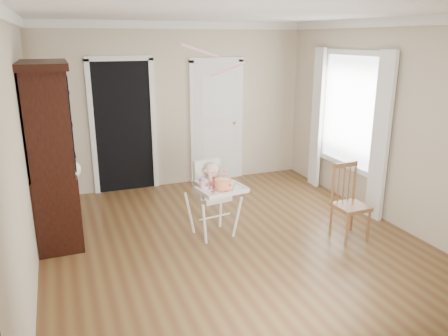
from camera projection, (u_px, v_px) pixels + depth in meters
name	position (u px, v px, depth m)	size (l,w,h in m)	color
floor	(233.00, 242.00, 5.43)	(5.00, 5.00, 0.00)	brown
ceiling	(234.00, 13.00, 4.66)	(5.00, 5.00, 0.00)	white
wall_back	(177.00, 106.00, 7.28)	(4.50, 4.50, 0.00)	beige
wall_left	(21.00, 154.00, 4.27)	(5.00, 5.00, 0.00)	beige
wall_right	(389.00, 123.00, 5.82)	(5.00, 5.00, 0.00)	beige
crown_molding	(234.00, 19.00, 4.68)	(4.50, 5.00, 0.12)	white
doorway	(123.00, 124.00, 7.03)	(1.06, 0.05, 2.22)	black
closet_door	(217.00, 123.00, 7.60)	(0.96, 0.09, 2.13)	white
window_right	(348.00, 118.00, 6.53)	(0.13, 1.84, 2.30)	white
high_chair	(213.00, 190.00, 5.47)	(0.65, 0.77, 0.99)	white
baby	(212.00, 180.00, 5.45)	(0.30, 0.22, 0.41)	beige
cake	(224.00, 184.00, 5.26)	(0.27, 0.27, 0.13)	silver
sippy_cup	(203.00, 184.00, 5.22)	(0.08, 0.08, 0.19)	pink
china_cabinet	(52.00, 153.00, 5.31)	(0.58, 1.30, 2.19)	black
dining_chair	(349.00, 204.00, 5.49)	(0.39, 0.39, 0.94)	brown
streamer	(200.00, 51.00, 4.86)	(0.03, 0.50, 0.02)	pink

